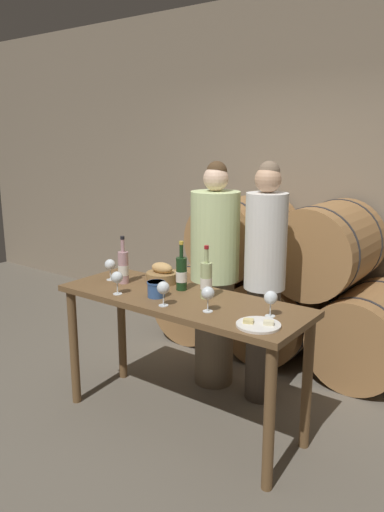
{
  "coord_description": "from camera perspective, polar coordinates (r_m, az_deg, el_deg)",
  "views": [
    {
      "loc": [
        1.89,
        -2.43,
        1.91
      ],
      "look_at": [
        0.0,
        0.12,
        1.15
      ],
      "focal_mm": 35.0,
      "sensor_mm": 36.0,
      "label": 1
    }
  ],
  "objects": [
    {
      "name": "barrel_stack",
      "position": [
        4.51,
        10.18,
        -3.3
      ],
      "size": [
        2.32,
        0.87,
        1.41
      ],
      "color": "#9E7042",
      "rests_on": "ground_plane"
    },
    {
      "name": "wine_bottle_red",
      "position": [
        3.36,
        -1.21,
        -1.99
      ],
      "size": [
        0.08,
        0.08,
        0.34
      ],
      "color": "#193819",
      "rests_on": "tasting_table"
    },
    {
      "name": "blue_crock",
      "position": [
        3.23,
        -4.12,
        -3.72
      ],
      "size": [
        0.12,
        0.12,
        0.1
      ],
      "color": "#335693",
      "rests_on": "tasting_table"
    },
    {
      "name": "bread_basket",
      "position": [
        3.55,
        -3.44,
        -2.17
      ],
      "size": [
        0.23,
        0.23,
        0.15
      ],
      "color": "olive",
      "rests_on": "tasting_table"
    },
    {
      "name": "wine_glass_left",
      "position": [
        3.3,
        -8.57,
        -2.49
      ],
      "size": [
        0.08,
        0.08,
        0.15
      ],
      "color": "white",
      "rests_on": "tasting_table"
    },
    {
      "name": "wine_glass_right",
      "position": [
        2.94,
        1.83,
        -4.32
      ],
      "size": [
        0.08,
        0.08,
        0.15
      ],
      "color": "white",
      "rests_on": "tasting_table"
    },
    {
      "name": "stone_wall_back",
      "position": [
        4.83,
        13.64,
        9.37
      ],
      "size": [
        10.0,
        0.12,
        3.2
      ],
      "color": "gray",
      "rests_on": "ground_plane"
    },
    {
      "name": "wine_bottle_rose",
      "position": [
        3.55,
        -7.85,
        -1.26
      ],
      "size": [
        0.08,
        0.08,
        0.34
      ],
      "color": "#BC8E93",
      "rests_on": "tasting_table"
    },
    {
      "name": "wine_glass_center",
      "position": [
        3.05,
        -3.3,
        -3.72
      ],
      "size": [
        0.08,
        0.08,
        0.15
      ],
      "color": "white",
      "rests_on": "tasting_table"
    },
    {
      "name": "tasting_table",
      "position": [
        3.28,
        -1.28,
        -6.94
      ],
      "size": [
        1.7,
        0.61,
        0.9
      ],
      "color": "brown",
      "rests_on": "ground_plane"
    },
    {
      "name": "wine_bottle_white",
      "position": [
        3.19,
        1.65,
        -2.75
      ],
      "size": [
        0.08,
        0.08,
        0.35
      ],
      "color": "#ADBC7F",
      "rests_on": "tasting_table"
    },
    {
      "name": "person_right",
      "position": [
        3.6,
        8.29,
        -2.84
      ],
      "size": [
        0.29,
        0.29,
        1.76
      ],
      "color": "#4C4238",
      "rests_on": "ground_plane"
    },
    {
      "name": "wine_glass_far_left",
      "position": [
        3.64,
        -9.35,
        -1.03
      ],
      "size": [
        0.08,
        0.08,
        0.15
      ],
      "color": "white",
      "rests_on": "tasting_table"
    },
    {
      "name": "cheese_plate",
      "position": [
        2.78,
        7.6,
        -7.78
      ],
      "size": [
        0.25,
        0.25,
        0.04
      ],
      "color": "white",
      "rests_on": "tasting_table"
    },
    {
      "name": "wine_glass_far_right",
      "position": [
        2.9,
        8.99,
        -4.78
      ],
      "size": [
        0.08,
        0.08,
        0.15
      ],
      "color": "white",
      "rests_on": "tasting_table"
    },
    {
      "name": "ground_plane",
      "position": [
        3.62,
        -1.21,
        -18.41
      ],
      "size": [
        10.0,
        10.0,
        0.0
      ],
      "primitive_type": "plane",
      "color": "#665E51"
    },
    {
      "name": "person_left",
      "position": [
        3.82,
        2.62,
        -2.22
      ],
      "size": [
        0.37,
        0.37,
        1.74
      ],
      "color": "#756651",
      "rests_on": "ground_plane"
    }
  ]
}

